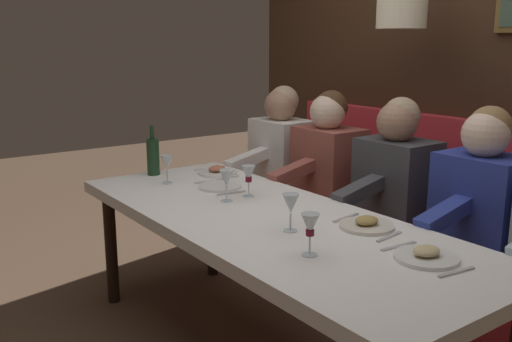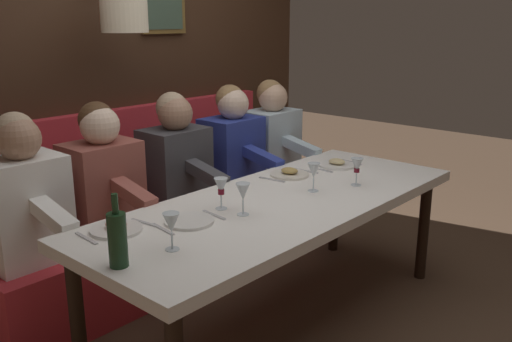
% 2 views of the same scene
% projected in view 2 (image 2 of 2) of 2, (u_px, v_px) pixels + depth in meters
% --- Properties ---
extents(ground_plane, '(12.00, 12.00, 0.00)m').
position_uv_depth(ground_plane, '(280.00, 321.00, 3.18)').
color(ground_plane, '#4C3828').
extents(dining_table, '(0.90, 2.32, 0.74)m').
position_uv_depth(dining_table, '(281.00, 211.00, 3.00)').
color(dining_table, white).
rests_on(dining_table, ground_plane).
extents(banquette_bench, '(0.52, 2.52, 0.45)m').
position_uv_depth(banquette_bench, '(177.00, 244.00, 3.69)').
color(banquette_bench, red).
rests_on(banquette_bench, ground_plane).
extents(back_wall_panel, '(0.59, 3.72, 2.90)m').
position_uv_depth(back_wall_panel, '(116.00, 66.00, 3.75)').
color(back_wall_panel, '#382316').
rests_on(back_wall_panel, ground_plane).
extents(diner_nearest, '(0.60, 0.40, 0.79)m').
position_uv_depth(diner_nearest, '(272.00, 136.00, 4.22)').
color(diner_nearest, silver).
rests_on(diner_nearest, banquette_bench).
extents(diner_near, '(0.60, 0.40, 0.79)m').
position_uv_depth(diner_near, '(232.00, 145.00, 3.91)').
color(diner_near, '#283893').
rests_on(diner_near, banquette_bench).
extents(diner_middle, '(0.60, 0.40, 0.79)m').
position_uv_depth(diner_middle, '(176.00, 159.00, 3.53)').
color(diner_middle, '#3D3D42').
rests_on(diner_middle, banquette_bench).
extents(diner_far, '(0.60, 0.40, 0.79)m').
position_uv_depth(diner_far, '(103.00, 176.00, 3.14)').
color(diner_far, '#934C42').
rests_on(diner_far, banquette_bench).
extents(diner_farthest, '(0.60, 0.40, 0.79)m').
position_uv_depth(diner_farthest, '(24.00, 195.00, 2.81)').
color(diner_farthest, white).
rests_on(diner_farthest, banquette_bench).
extents(place_setting_0, '(0.24, 0.33, 0.01)m').
position_uv_depth(place_setting_0, '(189.00, 221.00, 2.64)').
color(place_setting_0, white).
rests_on(place_setting_0, dining_table).
extents(place_setting_1, '(0.24, 0.32, 0.05)m').
position_uv_depth(place_setting_1, '(337.00, 164.00, 3.63)').
color(place_setting_1, white).
rests_on(place_setting_1, dining_table).
extents(place_setting_2, '(0.24, 0.33, 0.05)m').
position_uv_depth(place_setting_2, '(289.00, 173.00, 3.42)').
color(place_setting_2, silver).
rests_on(place_setting_2, dining_table).
extents(place_setting_3, '(0.24, 0.32, 0.05)m').
position_uv_depth(place_setting_3, '(116.00, 228.00, 2.53)').
color(place_setting_3, white).
rests_on(place_setting_3, dining_table).
extents(wine_glass_0, '(0.07, 0.07, 0.16)m').
position_uv_depth(wine_glass_0, '(243.00, 192.00, 2.71)').
color(wine_glass_0, silver).
rests_on(wine_glass_0, dining_table).
extents(wine_glass_1, '(0.07, 0.07, 0.16)m').
position_uv_depth(wine_glass_1, '(314.00, 171.00, 3.09)').
color(wine_glass_1, silver).
rests_on(wine_glass_1, dining_table).
extents(wine_glass_2, '(0.07, 0.07, 0.16)m').
position_uv_depth(wine_glass_2, '(171.00, 224.00, 2.30)').
color(wine_glass_2, silver).
rests_on(wine_glass_2, dining_table).
extents(wine_glass_3, '(0.07, 0.07, 0.16)m').
position_uv_depth(wine_glass_3, '(357.00, 166.00, 3.20)').
color(wine_glass_3, silver).
rests_on(wine_glass_3, dining_table).
extents(wine_glass_4, '(0.07, 0.07, 0.16)m').
position_uv_depth(wine_glass_4, '(221.00, 187.00, 2.80)').
color(wine_glass_4, silver).
rests_on(wine_glass_4, dining_table).
extents(wine_bottle, '(0.08, 0.08, 0.30)m').
position_uv_depth(wine_bottle, '(117.00, 239.00, 2.15)').
color(wine_bottle, '#19381E').
rests_on(wine_bottle, dining_table).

